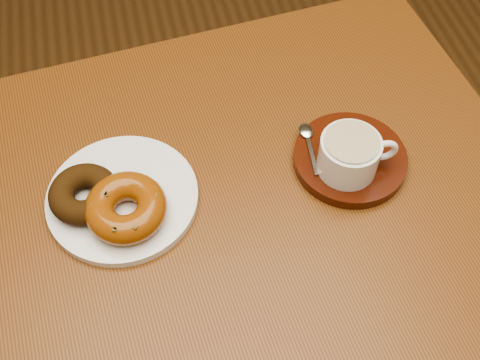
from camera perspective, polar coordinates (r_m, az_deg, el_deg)
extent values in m
cube|color=brown|center=(0.88, -1.26, -1.60)|extent=(0.95, 0.75, 0.03)
cylinder|color=#4E2C16|center=(1.41, -20.60, -5.83)|extent=(0.05, 0.05, 0.80)
cylinder|color=#4E2C16|center=(1.48, 10.41, 2.65)|extent=(0.05, 0.05, 0.80)
cylinder|color=white|center=(0.87, -11.07, -1.65)|extent=(0.28, 0.28, 0.01)
torus|color=#301C09|center=(0.86, -14.57, -1.31)|extent=(0.10, 0.10, 0.04)
torus|color=brown|center=(0.83, -10.77, -2.60)|extent=(0.12, 0.12, 0.04)
cube|color=#513F1B|center=(0.81, -8.50, -1.47)|extent=(0.01, 0.00, 0.00)
cube|color=#513F1B|center=(0.82, -8.94, -0.58)|extent=(0.01, 0.01, 0.00)
cube|color=#513F1B|center=(0.83, -9.83, -0.02)|extent=(0.01, 0.01, 0.00)
cube|color=#513F1B|center=(0.83, -10.96, 0.11)|extent=(0.01, 0.01, 0.00)
cube|color=#513F1B|center=(0.83, -12.08, -0.22)|extent=(0.01, 0.01, 0.00)
cube|color=#513F1B|center=(0.83, -12.96, -0.93)|extent=(0.01, 0.01, 0.00)
cube|color=#513F1B|center=(0.82, -13.40, -1.89)|extent=(0.01, 0.01, 0.00)
cube|color=#513F1B|center=(0.81, -13.29, -2.88)|extent=(0.01, 0.01, 0.00)
cube|color=#513F1B|center=(0.80, -12.64, -3.67)|extent=(0.01, 0.01, 0.00)
cube|color=#513F1B|center=(0.80, -11.58, -4.07)|extent=(0.01, 0.01, 0.00)
cube|color=#513F1B|center=(0.79, -10.36, -3.97)|extent=(0.01, 0.01, 0.00)
cube|color=#513F1B|center=(0.80, -9.29, -3.40)|extent=(0.01, 0.01, 0.00)
cube|color=#513F1B|center=(0.80, -8.61, -2.49)|extent=(0.01, 0.01, 0.00)
cylinder|color=#371207|center=(0.91, 10.36, 1.98)|extent=(0.21, 0.21, 0.02)
cylinder|color=white|center=(0.86, 10.28, 2.34)|extent=(0.09, 0.09, 0.06)
cylinder|color=brown|center=(0.84, 10.58, 3.58)|extent=(0.08, 0.08, 0.00)
torus|color=white|center=(0.87, 13.52, 2.75)|extent=(0.04, 0.01, 0.04)
ellipsoid|color=silver|center=(0.91, 6.26, 4.70)|extent=(0.02, 0.03, 0.01)
cube|color=silver|center=(0.89, 6.80, 2.54)|extent=(0.01, 0.08, 0.00)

